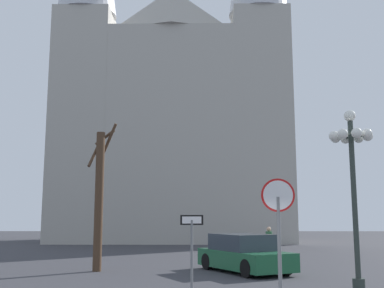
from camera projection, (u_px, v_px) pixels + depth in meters
The scene contains 7 objects.
cathedral at pixel (173, 95), 40.76m from camera, with size 19.94×10.33×38.73m.
stop_sign at pixel (279, 221), 9.75m from camera, with size 0.71×0.13×2.90m.
one_way_arrow_sign at pixel (192, 244), 12.40m from camera, with size 0.62×0.07×2.14m.
street_lamp at pixel (352, 163), 14.14m from camera, with size 1.35×1.35×5.37m.
bare_tree at pixel (99, 196), 18.41m from camera, with size 1.14×0.91×5.87m.
parked_car_near_green at pixel (244, 254), 17.80m from camera, with size 3.60×4.59×1.43m.
pedestrian_walking at pixel (269, 240), 22.36m from camera, with size 0.32×0.32×1.60m.
Camera 1 is at (-0.53, -8.20, 2.10)m, focal length 43.40 mm.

